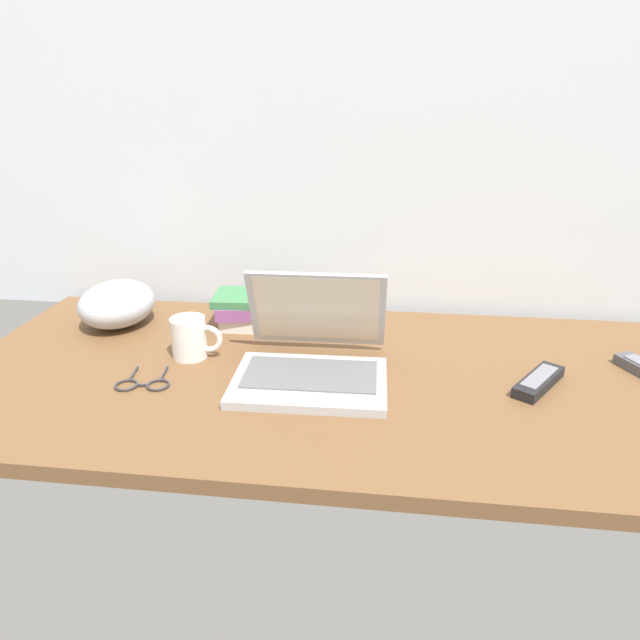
# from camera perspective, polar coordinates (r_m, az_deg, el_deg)

# --- Properties ---
(desk) EXTENTS (1.60, 0.76, 0.03)m
(desk) POSITION_cam_1_polar(r_m,az_deg,el_deg) (1.22, 0.63, -5.90)
(desk) COLOR brown
(desk) RESTS_ON ground
(laptop) EXTENTS (0.32, 0.31, 0.21)m
(laptop) POSITION_cam_1_polar(r_m,az_deg,el_deg) (1.19, -0.79, -3.58)
(laptop) COLOR #B2B5BA
(laptop) RESTS_ON desk
(coffee_mug) EXTENTS (0.12, 0.08, 0.09)m
(coffee_mug) POSITION_cam_1_polar(r_m,az_deg,el_deg) (1.30, -12.82, -1.74)
(coffee_mug) COLOR white
(coffee_mug) RESTS_ON desk
(remote_control_far) EXTENTS (0.13, 0.16, 0.02)m
(remote_control_far) POSITION_cam_1_polar(r_m,az_deg,el_deg) (1.24, 21.02, -5.75)
(remote_control_far) COLOR black
(remote_control_far) RESTS_ON desk
(eyeglasses) EXTENTS (0.12, 0.12, 0.01)m
(eyeglasses) POSITION_cam_1_polar(r_m,az_deg,el_deg) (1.22, -17.31, -6.13)
(eyeglasses) COLOR #333338
(eyeglasses) RESTS_ON desk
(book_stack) EXTENTS (0.21, 0.15, 0.08)m
(book_stack) POSITION_cam_1_polar(r_m,az_deg,el_deg) (1.44, -6.40, 1.08)
(book_stack) COLOR silver
(book_stack) RESTS_ON desk
(cushion) EXTENTS (0.19, 0.22, 0.11)m
(cushion) POSITION_cam_1_polar(r_m,az_deg,el_deg) (1.53, -19.63, 1.55)
(cushion) COLOR #B2B7C1
(cushion) RESTS_ON desk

